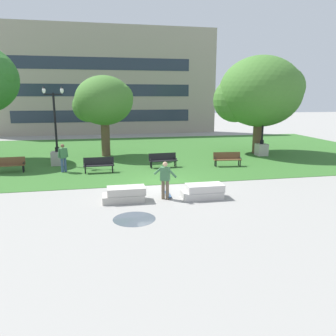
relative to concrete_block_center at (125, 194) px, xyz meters
name	(u,v)px	position (x,y,z in m)	size (l,w,h in m)	color
ground_plane	(163,185)	(2.12, 2.34, -0.31)	(140.00, 140.00, 0.00)	gray
grass_lawn	(141,153)	(2.12, 12.34, -0.30)	(40.00, 20.00, 0.02)	#336628
concrete_block_center	(125,194)	(0.00, 0.00, 0.00)	(1.87, 0.90, 0.64)	#B2ADA3
concrete_block_left	(203,191)	(3.52, -0.22, 0.00)	(1.85, 0.90, 0.64)	#BCB7B2
person_skateboarder	(165,178)	(1.80, -0.05, 0.66)	(0.92, 0.96, 1.71)	brown
skateboard	(168,195)	(2.00, 0.30, -0.22)	(0.27, 1.03, 0.14)	#2D4C75
puddle	(134,219)	(0.20, -2.22, -0.30)	(1.61, 1.61, 0.01)	#47515B
park_bench_near_left	(227,158)	(7.11, 6.08, 0.23)	(1.85, 0.71, 0.90)	brown
park_bench_near_right	(163,159)	(2.91, 6.54, 0.23)	(1.83, 0.64, 0.90)	black
park_bench_far_left	(9,164)	(-6.44, 6.91, 0.23)	(1.83, 0.63, 0.90)	brown
park_bench_far_right	(99,164)	(-1.14, 5.84, 0.23)	(1.81, 0.56, 0.90)	black
lamp_post_center	(57,150)	(-3.83, 8.58, 0.75)	(1.32, 0.80, 5.11)	gray
lamp_post_left	(262,143)	(11.16, 9.28, 0.68)	(1.32, 0.80, 4.72)	#ADA89E
tree_near_right	(103,101)	(-0.69, 11.48, 3.82)	(4.51, 4.29, 6.01)	brown
tree_near_left	(259,93)	(11.25, 10.39, 4.48)	(6.71, 6.39, 7.56)	brown
person_bystander_near_lawn	(63,156)	(-3.22, 6.36, 0.68)	(0.63, 0.42, 1.71)	#384C7A
building_facade_distant	(102,81)	(-0.63, 26.84, 5.98)	(27.77, 1.03, 12.60)	gray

